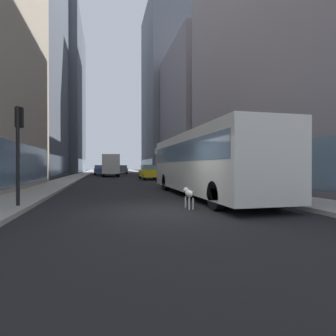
{
  "coord_description": "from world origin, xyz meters",
  "views": [
    {
      "loc": [
        -2.0,
        -8.8,
        1.51
      ],
      "look_at": [
        1.12,
        4.42,
        1.4
      ],
      "focal_mm": 28.74,
      "sensor_mm": 36.0,
      "label": 1
    }
  ],
  "objects_px": {
    "car_blue_hatchback": "(100,170)",
    "transit_bus": "(203,160)",
    "car_grey_wagon": "(122,169)",
    "box_truck": "(110,165)",
    "traffic_light_near": "(18,139)",
    "pedestrian_in_coat": "(210,173)",
    "car_yellow_taxi": "(150,172)",
    "dalmatian_dog": "(189,194)"
  },
  "relations": [
    {
      "from": "car_yellow_taxi",
      "to": "car_blue_hatchback",
      "type": "relative_size",
      "value": 0.95
    },
    {
      "from": "box_truck",
      "to": "car_grey_wagon",
      "type": "bearing_deg",
      "value": 78.56
    },
    {
      "from": "car_grey_wagon",
      "to": "dalmatian_dog",
      "type": "relative_size",
      "value": 4.41
    },
    {
      "from": "car_blue_hatchback",
      "to": "dalmatian_dog",
      "type": "bearing_deg",
      "value": -84.33
    },
    {
      "from": "car_blue_hatchback",
      "to": "car_grey_wagon",
      "type": "distance_m",
      "value": 6.4
    },
    {
      "from": "car_yellow_taxi",
      "to": "box_truck",
      "type": "distance_m",
      "value": 11.07
    },
    {
      "from": "car_yellow_taxi",
      "to": "dalmatian_dog",
      "type": "bearing_deg",
      "value": -95.41
    },
    {
      "from": "car_blue_hatchback",
      "to": "dalmatian_dog",
      "type": "xyz_separation_m",
      "value": [
        3.7,
        -37.24,
        -0.31
      ]
    },
    {
      "from": "traffic_light_near",
      "to": "box_truck",
      "type": "bearing_deg",
      "value": 82.79
    },
    {
      "from": "car_grey_wagon",
      "to": "car_blue_hatchback",
      "type": "bearing_deg",
      "value": -128.71
    },
    {
      "from": "car_grey_wagon",
      "to": "dalmatian_dog",
      "type": "distance_m",
      "value": 42.23
    },
    {
      "from": "car_blue_hatchback",
      "to": "pedestrian_in_coat",
      "type": "xyz_separation_m",
      "value": [
        8.11,
        -28.43,
        0.19
      ]
    },
    {
      "from": "transit_bus",
      "to": "car_grey_wagon",
      "type": "height_order",
      "value": "transit_bus"
    },
    {
      "from": "box_truck",
      "to": "dalmatian_dog",
      "type": "relative_size",
      "value": 7.79
    },
    {
      "from": "transit_bus",
      "to": "box_truck",
      "type": "xyz_separation_m",
      "value": [
        -4.0,
        26.84,
        -0.11
      ]
    },
    {
      "from": "car_yellow_taxi",
      "to": "car_grey_wagon",
      "type": "relative_size",
      "value": 0.98
    },
    {
      "from": "car_yellow_taxi",
      "to": "traffic_light_near",
      "type": "bearing_deg",
      "value": -112.1
    },
    {
      "from": "car_grey_wagon",
      "to": "dalmatian_dog",
      "type": "bearing_deg",
      "value": -90.41
    },
    {
      "from": "dalmatian_dog",
      "to": "pedestrian_in_coat",
      "type": "height_order",
      "value": "pedestrian_in_coat"
    },
    {
      "from": "car_blue_hatchback",
      "to": "pedestrian_in_coat",
      "type": "relative_size",
      "value": 2.61
    },
    {
      "from": "car_yellow_taxi",
      "to": "car_grey_wagon",
      "type": "distance_m",
      "value": 22.2
    },
    {
      "from": "pedestrian_in_coat",
      "to": "car_blue_hatchback",
      "type": "bearing_deg",
      "value": 105.92
    },
    {
      "from": "transit_bus",
      "to": "box_truck",
      "type": "relative_size",
      "value": 1.54
    },
    {
      "from": "box_truck",
      "to": "traffic_light_near",
      "type": "xyz_separation_m",
      "value": [
        -3.7,
        -29.25,
        0.77
      ]
    },
    {
      "from": "car_blue_hatchback",
      "to": "box_truck",
      "type": "height_order",
      "value": "box_truck"
    },
    {
      "from": "transit_bus",
      "to": "pedestrian_in_coat",
      "type": "distance_m",
      "value": 5.89
    },
    {
      "from": "transit_bus",
      "to": "car_grey_wagon",
      "type": "bearing_deg",
      "value": 92.37
    },
    {
      "from": "car_grey_wagon",
      "to": "box_truck",
      "type": "bearing_deg",
      "value": -101.44
    },
    {
      "from": "car_yellow_taxi",
      "to": "car_grey_wagon",
      "type": "height_order",
      "value": "same"
    },
    {
      "from": "car_grey_wagon",
      "to": "pedestrian_in_coat",
      "type": "relative_size",
      "value": 2.51
    },
    {
      "from": "car_blue_hatchback",
      "to": "pedestrian_in_coat",
      "type": "height_order",
      "value": "pedestrian_in_coat"
    },
    {
      "from": "car_blue_hatchback",
      "to": "transit_bus",
      "type": "bearing_deg",
      "value": -80.57
    },
    {
      "from": "transit_bus",
      "to": "pedestrian_in_coat",
      "type": "xyz_separation_m",
      "value": [
        2.51,
        5.27,
        -0.77
      ]
    },
    {
      "from": "box_truck",
      "to": "car_blue_hatchback",
      "type": "bearing_deg",
      "value": 103.12
    },
    {
      "from": "car_grey_wagon",
      "to": "dalmatian_dog",
      "type": "xyz_separation_m",
      "value": [
        -0.3,
        -42.23,
        -0.31
      ]
    },
    {
      "from": "transit_bus",
      "to": "dalmatian_dog",
      "type": "xyz_separation_m",
      "value": [
        -1.9,
        -3.54,
        -1.26
      ]
    },
    {
      "from": "box_truck",
      "to": "pedestrian_in_coat",
      "type": "height_order",
      "value": "box_truck"
    },
    {
      "from": "dalmatian_dog",
      "to": "pedestrian_in_coat",
      "type": "relative_size",
      "value": 0.57
    },
    {
      "from": "pedestrian_in_coat",
      "to": "transit_bus",
      "type": "bearing_deg",
      "value": -115.48
    },
    {
      "from": "transit_bus",
      "to": "car_grey_wagon",
      "type": "xyz_separation_m",
      "value": [
        -1.6,
        38.69,
        -0.96
      ]
    },
    {
      "from": "car_blue_hatchback",
      "to": "dalmatian_dog",
      "type": "relative_size",
      "value": 4.59
    },
    {
      "from": "car_blue_hatchback",
      "to": "dalmatian_dog",
      "type": "height_order",
      "value": "car_blue_hatchback"
    }
  ]
}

